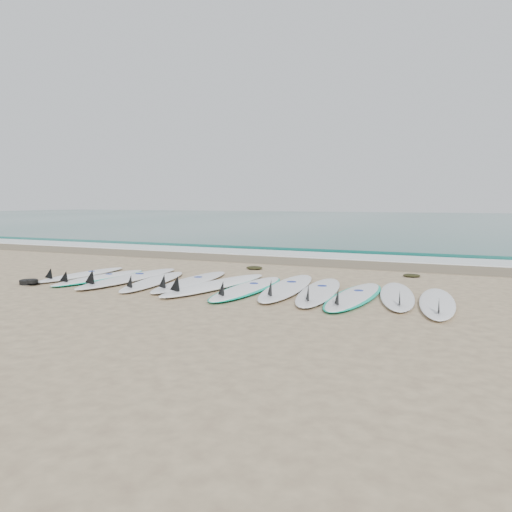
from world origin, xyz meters
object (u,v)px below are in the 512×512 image
at_px(surfboard_6, 247,288).
at_px(leash_coil, 29,282).
at_px(surfboard_0, 81,274).
at_px(surfboard_11, 437,303).

height_order(surfboard_6, leash_coil, surfboard_6).
distance_m(surfboard_0, surfboard_11, 6.77).
distance_m(surfboard_0, surfboard_6, 3.73).
bearing_deg(surfboard_11, surfboard_6, 175.16).
relative_size(surfboard_6, leash_coil, 5.74).
relative_size(surfboard_0, leash_coil, 5.04).
relative_size(surfboard_0, surfboard_6, 0.88).
height_order(surfboard_0, leash_coil, surfboard_0).
bearing_deg(surfboard_6, leash_coil, -166.25).
distance_m(surfboard_6, surfboard_11, 3.04).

